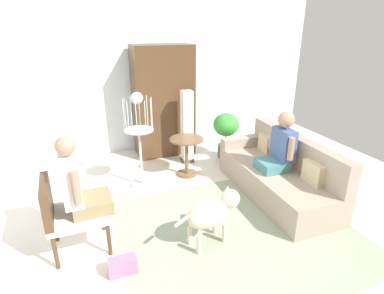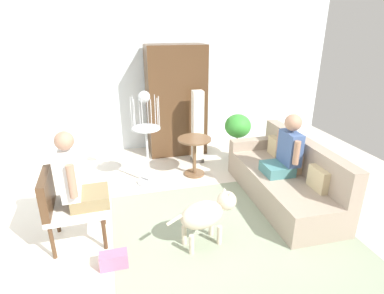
{
  "view_description": "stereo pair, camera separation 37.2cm",
  "coord_description": "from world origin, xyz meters",
  "px_view_note": "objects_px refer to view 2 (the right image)",
  "views": [
    {
      "loc": [
        -1.44,
        -2.85,
        2.33
      ],
      "look_at": [
        -0.2,
        0.38,
        0.95
      ],
      "focal_mm": 29.14,
      "sensor_mm": 36.0,
      "label": 1
    },
    {
      "loc": [
        -1.08,
        -2.97,
        2.33
      ],
      "look_at": [
        -0.2,
        0.38,
        0.95
      ],
      "focal_mm": 29.14,
      "sensor_mm": 36.0,
      "label": 2
    }
  ],
  "objects_px": {
    "couch": "(285,178)",
    "column_lamp": "(197,128)",
    "dog": "(207,213)",
    "bird_cage_stand": "(146,135)",
    "person_on_armchair": "(76,178)",
    "armchair": "(64,203)",
    "potted_plant": "(238,130)",
    "person_on_couch": "(286,150)",
    "armoire_cabinet": "(176,101)",
    "handbag": "(114,260)",
    "round_end_table": "(194,151)"
  },
  "relations": [
    {
      "from": "couch",
      "to": "potted_plant",
      "type": "xyz_separation_m",
      "value": [
        -0.11,
        1.47,
        0.24
      ]
    },
    {
      "from": "dog",
      "to": "bird_cage_stand",
      "type": "height_order",
      "value": "bird_cage_stand"
    },
    {
      "from": "dog",
      "to": "armoire_cabinet",
      "type": "bearing_deg",
      "value": 84.49
    },
    {
      "from": "person_on_armchair",
      "to": "armoire_cabinet",
      "type": "relative_size",
      "value": 0.43
    },
    {
      "from": "couch",
      "to": "handbag",
      "type": "xyz_separation_m",
      "value": [
        -2.39,
        -0.79,
        -0.22
      ]
    },
    {
      "from": "person_on_couch",
      "to": "armoire_cabinet",
      "type": "relative_size",
      "value": 0.42
    },
    {
      "from": "armchair",
      "to": "round_end_table",
      "type": "height_order",
      "value": "armchair"
    },
    {
      "from": "handbag",
      "to": "column_lamp",
      "type": "bearing_deg",
      "value": 56.41
    },
    {
      "from": "armchair",
      "to": "armoire_cabinet",
      "type": "height_order",
      "value": "armoire_cabinet"
    },
    {
      "from": "armchair",
      "to": "handbag",
      "type": "relative_size",
      "value": 3.06
    },
    {
      "from": "person_on_armchair",
      "to": "column_lamp",
      "type": "height_order",
      "value": "person_on_armchair"
    },
    {
      "from": "bird_cage_stand",
      "to": "couch",
      "type": "bearing_deg",
      "value": -27.64
    },
    {
      "from": "armchair",
      "to": "potted_plant",
      "type": "relative_size",
      "value": 1.03
    },
    {
      "from": "person_on_armchair",
      "to": "handbag",
      "type": "height_order",
      "value": "person_on_armchair"
    },
    {
      "from": "column_lamp",
      "to": "person_on_armchair",
      "type": "bearing_deg",
      "value": -136.28
    },
    {
      "from": "dog",
      "to": "round_end_table",
      "type": "bearing_deg",
      "value": 79.12
    },
    {
      "from": "armchair",
      "to": "person_on_armchair",
      "type": "xyz_separation_m",
      "value": [
        0.16,
        0.01,
        0.28
      ]
    },
    {
      "from": "couch",
      "to": "armchair",
      "type": "height_order",
      "value": "armchair"
    },
    {
      "from": "person_on_couch",
      "to": "handbag",
      "type": "height_order",
      "value": "person_on_couch"
    },
    {
      "from": "armoire_cabinet",
      "to": "couch",
      "type": "bearing_deg",
      "value": -62.5
    },
    {
      "from": "person_on_armchair",
      "to": "bird_cage_stand",
      "type": "bearing_deg",
      "value": 52.86
    },
    {
      "from": "person_on_armchair",
      "to": "column_lamp",
      "type": "distance_m",
      "value": 2.57
    },
    {
      "from": "potted_plant",
      "to": "handbag",
      "type": "relative_size",
      "value": 2.96
    },
    {
      "from": "bird_cage_stand",
      "to": "potted_plant",
      "type": "bearing_deg",
      "value": 17.32
    },
    {
      "from": "dog",
      "to": "bird_cage_stand",
      "type": "distance_m",
      "value": 1.71
    },
    {
      "from": "couch",
      "to": "potted_plant",
      "type": "relative_size",
      "value": 2.47
    },
    {
      "from": "armchair",
      "to": "column_lamp",
      "type": "xyz_separation_m",
      "value": [
        2.01,
        1.78,
        0.12
      ]
    },
    {
      "from": "person_on_armchair",
      "to": "dog",
      "type": "relative_size",
      "value": 1.03
    },
    {
      "from": "round_end_table",
      "to": "armoire_cabinet",
      "type": "bearing_deg",
      "value": 93.19
    },
    {
      "from": "person_on_armchair",
      "to": "column_lamp",
      "type": "relative_size",
      "value": 0.67
    },
    {
      "from": "column_lamp",
      "to": "couch",
      "type": "bearing_deg",
      "value": -61.0
    },
    {
      "from": "dog",
      "to": "column_lamp",
      "type": "relative_size",
      "value": 0.65
    },
    {
      "from": "dog",
      "to": "potted_plant",
      "type": "bearing_deg",
      "value": 59.7
    },
    {
      "from": "round_end_table",
      "to": "potted_plant",
      "type": "distance_m",
      "value": 1.03
    },
    {
      "from": "handbag",
      "to": "person_on_armchair",
      "type": "bearing_deg",
      "value": 119.96
    },
    {
      "from": "person_on_couch",
      "to": "round_end_table",
      "type": "relative_size",
      "value": 1.31
    },
    {
      "from": "couch",
      "to": "armchair",
      "type": "relative_size",
      "value": 2.39
    },
    {
      "from": "armchair",
      "to": "bird_cage_stand",
      "type": "height_order",
      "value": "bird_cage_stand"
    },
    {
      "from": "couch",
      "to": "armchair",
      "type": "distance_m",
      "value": 2.87
    },
    {
      "from": "person_on_armchair",
      "to": "handbag",
      "type": "distance_m",
      "value": 0.94
    },
    {
      "from": "armchair",
      "to": "column_lamp",
      "type": "distance_m",
      "value": 2.69
    },
    {
      "from": "dog",
      "to": "armoire_cabinet",
      "type": "xyz_separation_m",
      "value": [
        0.27,
        2.77,
        0.61
      ]
    },
    {
      "from": "dog",
      "to": "column_lamp",
      "type": "bearing_deg",
      "value": 76.77
    },
    {
      "from": "couch",
      "to": "dog",
      "type": "xyz_separation_m",
      "value": [
        -1.36,
        -0.67,
        0.09
      ]
    },
    {
      "from": "armchair",
      "to": "person_on_couch",
      "type": "height_order",
      "value": "person_on_couch"
    },
    {
      "from": "potted_plant",
      "to": "armoire_cabinet",
      "type": "bearing_deg",
      "value": 147.09
    },
    {
      "from": "armchair",
      "to": "dog",
      "type": "bearing_deg",
      "value": -15.54
    },
    {
      "from": "couch",
      "to": "column_lamp",
      "type": "relative_size",
      "value": 1.6
    },
    {
      "from": "armchair",
      "to": "bird_cage_stand",
      "type": "relative_size",
      "value": 0.6
    },
    {
      "from": "couch",
      "to": "bird_cage_stand",
      "type": "bearing_deg",
      "value": 152.36
    }
  ]
}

